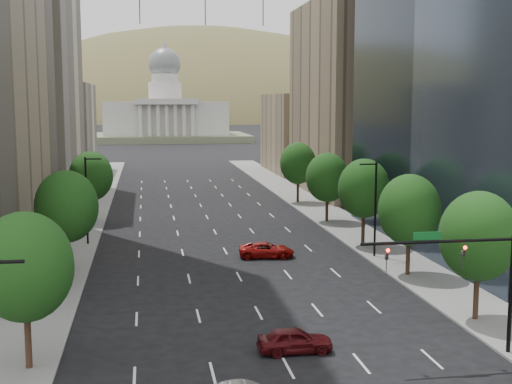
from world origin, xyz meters
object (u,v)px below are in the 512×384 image
traffic_signal (472,269)px  capitol (166,118)px  car_maroon (295,340)px  car_red_far (266,250)px

traffic_signal → capitol: capitol is taller
capitol → car_maroon: (0.86, -217.46, -7.83)m
capitol → car_red_far: size_ratio=11.58×
traffic_signal → car_red_far: size_ratio=1.76×
traffic_signal → car_maroon: bearing=166.9°
traffic_signal → car_red_far: 27.90m
traffic_signal → capitol: (-10.53, 219.71, 3.40)m
traffic_signal → car_red_far: traffic_signal is taller
traffic_signal → capitol: size_ratio=0.15×
capitol → traffic_signal: bearing=-87.3°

